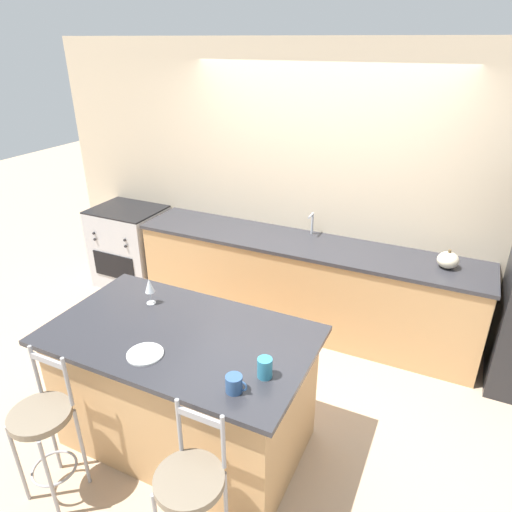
# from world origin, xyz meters

# --- Properties ---
(ground_plane) EXTENTS (18.00, 18.00, 0.00)m
(ground_plane) POSITION_xyz_m (0.00, 0.00, 0.00)
(ground_plane) COLOR tan
(wall_back) EXTENTS (6.00, 0.07, 2.70)m
(wall_back) POSITION_xyz_m (0.00, 0.70, 1.35)
(wall_back) COLOR beige
(wall_back) RESTS_ON ground_plane
(back_counter) EXTENTS (3.39, 0.68, 0.92)m
(back_counter) POSITION_xyz_m (0.00, 0.38, 0.46)
(back_counter) COLOR tan
(back_counter) RESTS_ON ground_plane
(sink_faucet) EXTENTS (0.02, 0.13, 0.22)m
(sink_faucet) POSITION_xyz_m (0.00, 0.58, 1.05)
(sink_faucet) COLOR #ADAFB5
(sink_faucet) RESTS_ON back_counter
(kitchen_island) EXTENTS (1.76, 1.02, 0.93)m
(kitchen_island) POSITION_xyz_m (-0.22, -1.41, 0.47)
(kitchen_island) COLOR tan
(kitchen_island) RESTS_ON ground_plane
(oven_range) EXTENTS (0.78, 0.66, 0.93)m
(oven_range) POSITION_xyz_m (-2.13, 0.36, 0.47)
(oven_range) COLOR #B7B7BC
(oven_range) RESTS_ON ground_plane
(bar_stool_near) EXTENTS (0.37, 0.37, 1.03)m
(bar_stool_near) POSITION_xyz_m (-0.74, -2.13, 0.55)
(bar_stool_near) COLOR #99999E
(bar_stool_near) RESTS_ON ground_plane
(bar_stool_far) EXTENTS (0.37, 0.37, 1.03)m
(bar_stool_far) POSITION_xyz_m (0.30, -2.13, 0.55)
(bar_stool_far) COLOR #99999E
(bar_stool_far) RESTS_ON ground_plane
(dinner_plate) EXTENTS (0.22, 0.22, 0.02)m
(dinner_plate) POSITION_xyz_m (-0.28, -1.69, 0.94)
(dinner_plate) COLOR white
(dinner_plate) RESTS_ON kitchen_island
(wine_glass) EXTENTS (0.07, 0.07, 0.20)m
(wine_glass) POSITION_xyz_m (-0.62, -1.19, 1.08)
(wine_glass) COLOR white
(wine_glass) RESTS_ON kitchen_island
(coffee_mug) EXTENTS (0.13, 0.10, 0.10)m
(coffee_mug) POSITION_xyz_m (0.36, -1.74, 0.98)
(coffee_mug) COLOR #335689
(coffee_mug) RESTS_ON kitchen_island
(tumbler_cup) EXTENTS (0.09, 0.09, 0.12)m
(tumbler_cup) POSITION_xyz_m (0.46, -1.56, 1.00)
(tumbler_cup) COLOR teal
(tumbler_cup) RESTS_ON kitchen_island
(pumpkin_decoration) EXTENTS (0.18, 0.18, 0.16)m
(pumpkin_decoration) POSITION_xyz_m (1.28, 0.38, 0.99)
(pumpkin_decoration) COLOR beige
(pumpkin_decoration) RESTS_ON back_counter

